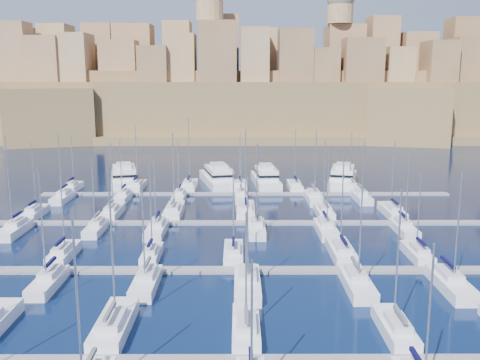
{
  "coord_description": "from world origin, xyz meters",
  "views": [
    {
      "loc": [
        -1.36,
        -75.91,
        24.37
      ],
      "look_at": [
        -1.15,
        6.0,
        8.28
      ],
      "focal_mm": 40.0,
      "sensor_mm": 36.0,
      "label": 1
    }
  ],
  "objects_px": {
    "sailboat_4": "(395,328)",
    "motor_yacht_d": "(343,177)",
    "sailboat_2": "(114,325)",
    "motor_yacht_a": "(124,177)",
    "motor_yacht_b": "(218,177)",
    "motor_yacht_c": "(266,178)"
  },
  "relations": [
    {
      "from": "sailboat_4",
      "to": "motor_yacht_d",
      "type": "relative_size",
      "value": 0.75
    },
    {
      "from": "sailboat_2",
      "to": "sailboat_4",
      "type": "bearing_deg",
      "value": -1.6
    },
    {
      "from": "motor_yacht_a",
      "to": "sailboat_2",
      "type": "bearing_deg",
      "value": -78.9
    },
    {
      "from": "motor_yacht_b",
      "to": "sailboat_2",
      "type": "bearing_deg",
      "value": -96.01
    },
    {
      "from": "sailboat_2",
      "to": "motor_yacht_d",
      "type": "xyz_separation_m",
      "value": [
        35.54,
        70.51,
        0.95
      ]
    },
    {
      "from": "motor_yacht_a",
      "to": "motor_yacht_d",
      "type": "height_order",
      "value": "same"
    },
    {
      "from": "sailboat_4",
      "to": "motor_yacht_d",
      "type": "height_order",
      "value": "sailboat_4"
    },
    {
      "from": "motor_yacht_a",
      "to": "motor_yacht_c",
      "type": "height_order",
      "value": "same"
    },
    {
      "from": "sailboat_4",
      "to": "motor_yacht_d",
      "type": "distance_m",
      "value": 71.79
    },
    {
      "from": "sailboat_2",
      "to": "motor_yacht_b",
      "type": "bearing_deg",
      "value": 83.99
    },
    {
      "from": "motor_yacht_b",
      "to": "motor_yacht_d",
      "type": "relative_size",
      "value": 1.02
    },
    {
      "from": "sailboat_2",
      "to": "motor_yacht_a",
      "type": "distance_m",
      "value": 72.23
    },
    {
      "from": "sailboat_4",
      "to": "motor_yacht_d",
      "type": "xyz_separation_m",
      "value": [
        8.62,
        71.26,
        0.98
      ]
    },
    {
      "from": "sailboat_2",
      "to": "motor_yacht_d",
      "type": "bearing_deg",
      "value": 63.25
    },
    {
      "from": "sailboat_2",
      "to": "sailboat_4",
      "type": "distance_m",
      "value": 26.93
    },
    {
      "from": "motor_yacht_a",
      "to": "motor_yacht_d",
      "type": "distance_m",
      "value": 49.44
    },
    {
      "from": "motor_yacht_c",
      "to": "motor_yacht_d",
      "type": "distance_m",
      "value": 17.43
    },
    {
      "from": "sailboat_4",
      "to": "motor_yacht_a",
      "type": "distance_m",
      "value": 82.45
    },
    {
      "from": "motor_yacht_d",
      "to": "motor_yacht_a",
      "type": "bearing_deg",
      "value": 179.58
    },
    {
      "from": "motor_yacht_c",
      "to": "motor_yacht_d",
      "type": "relative_size",
      "value": 0.88
    },
    {
      "from": "sailboat_4",
      "to": "motor_yacht_c",
      "type": "xyz_separation_m",
      "value": [
        -8.78,
        70.36,
        0.98
      ]
    },
    {
      "from": "sailboat_2",
      "to": "motor_yacht_c",
      "type": "bearing_deg",
      "value": 75.4
    }
  ]
}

